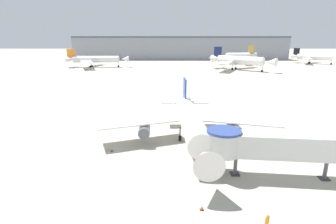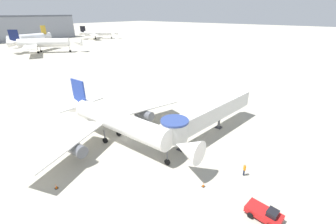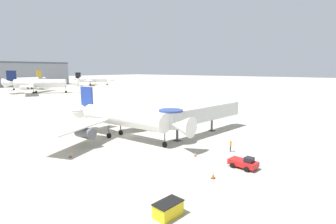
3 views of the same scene
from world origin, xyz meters
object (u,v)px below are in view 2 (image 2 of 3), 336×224
Objects in this scene: traffic_cone_near_nose at (203,185)px; background_jet_black_tail at (97,33)px; main_airplane at (117,122)px; background_jet_navy_tail at (43,43)px; background_jet_gold_tail at (32,37)px; ground_crew_marshaller at (244,169)px; pushback_tug_red at (265,213)px; jet_bridge at (206,115)px; traffic_cone_port_wing at (56,186)px.

background_jet_black_tail reaches higher than traffic_cone_near_nose.
main_airplane is 0.98× the size of background_jet_navy_tail.
background_jet_black_tail is 0.96× the size of background_jet_gold_tail.
pushback_tug_red is at bearing -3.76° from ground_crew_marshaller.
main_airplane is 20.22m from ground_crew_marshaller.
jet_bridge is 5.96× the size of pushback_tug_red.
traffic_cone_port_wing is 113.62m from background_jet_navy_tail.
pushback_tug_red is at bearing -152.94° from background_jet_navy_tail.
pushback_tug_red is 0.12× the size of background_jet_navy_tail.
traffic_cone_port_wing is 18.12m from traffic_cone_near_nose.
traffic_cone_port_wing is at bearing 129.97° from traffic_cone_near_nose.
pushback_tug_red is at bearing -170.51° from background_jet_black_tail.
background_jet_black_tail is (87.15, 156.48, 3.30)m from ground_crew_marshaller.
background_jet_gold_tail is at bearing 80.55° from pushback_tug_red.
background_jet_gold_tail is at bearing 70.45° from main_airplane.
ground_crew_marshaller is (4.99, -19.39, -2.79)m from main_airplane.
background_jet_black_tail reaches higher than ground_crew_marshaller.
main_airplane is at bearing -26.97° from background_jet_gold_tail.
main_airplane is at bearing -118.74° from ground_crew_marshaller.
traffic_cone_port_wing is 0.02× the size of background_jet_navy_tail.
main_airplane reaches higher than traffic_cone_near_nose.
background_jet_gold_tail is at bearing 68.54° from traffic_cone_port_wing.
main_airplane is at bearing 94.93° from pushback_tug_red.
ground_crew_marshaller is 0.06× the size of background_jet_navy_tail.
traffic_cone_near_nose is at bearing -153.81° from background_jet_navy_tail.
background_jet_black_tail reaches higher than main_airplane.
main_airplane is 16.71m from traffic_cone_near_nose.
pushback_tug_red reaches higher than traffic_cone_near_nose.
background_jet_gold_tail reaches higher than background_jet_navy_tail.
traffic_cone_port_wing is at bearing -31.07° from background_jet_gold_tail.
ground_crew_marshaller is at bearing -23.16° from background_jet_gold_tail.
ground_crew_marshaller is (5.24, 4.31, 0.35)m from pushback_tug_red.
traffic_cone_port_wing is 0.36× the size of ground_crew_marshaller.
background_jet_gold_tail is (42.46, 158.72, 4.48)m from pushback_tug_red.
traffic_cone_port_wing is at bearing 124.10° from pushback_tug_red.
main_airplane reaches higher than jet_bridge.
background_jet_navy_tail is at bearing -146.55° from ground_crew_marshaller.
traffic_cone_near_nose is (-0.18, -16.33, -3.54)m from main_airplane.
main_airplane reaches higher than ground_crew_marshaller.
traffic_cone_port_wing is at bearing -177.32° from background_jet_black_tail.
traffic_cone_near_nose is (-10.87, -6.33, -3.78)m from jet_bridge.
background_jet_navy_tail is at bearing 66.34° from traffic_cone_port_wing.
jet_bridge is 168.13m from background_jet_black_tail.
pushback_tug_red is (-10.94, -13.71, -3.38)m from jet_bridge.
traffic_cone_port_wing is at bearing 167.45° from jet_bridge.
ground_crew_marshaller is (16.82, -16.95, 0.73)m from traffic_cone_port_wing.
traffic_cone_near_nose is 179.10m from background_jet_black_tail.
background_jet_gold_tail is at bearing 83.74° from jet_bridge.
background_jet_gold_tail reaches higher than main_airplane.
background_jet_gold_tail reaches higher than traffic_cone_near_nose.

